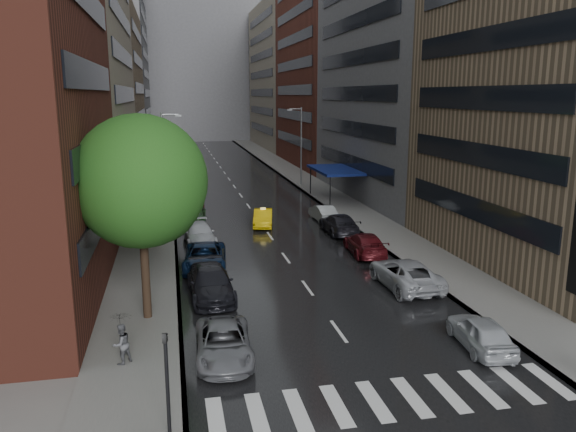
# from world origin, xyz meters

# --- Properties ---
(ground) EXTENTS (220.00, 220.00, 0.00)m
(ground) POSITION_xyz_m (0.00, 0.00, 0.00)
(ground) COLOR gray
(ground) RESTS_ON ground
(road) EXTENTS (14.00, 140.00, 0.01)m
(road) POSITION_xyz_m (0.00, 50.00, 0.01)
(road) COLOR black
(road) RESTS_ON ground
(sidewalk_left) EXTENTS (4.00, 140.00, 0.15)m
(sidewalk_left) POSITION_xyz_m (-9.00, 50.00, 0.07)
(sidewalk_left) COLOR gray
(sidewalk_left) RESTS_ON ground
(sidewalk_right) EXTENTS (4.00, 140.00, 0.15)m
(sidewalk_right) POSITION_xyz_m (9.00, 50.00, 0.07)
(sidewalk_right) COLOR gray
(sidewalk_right) RESTS_ON ground
(crosswalk) EXTENTS (13.15, 2.80, 0.01)m
(crosswalk) POSITION_xyz_m (0.20, -2.00, 0.01)
(crosswalk) COLOR silver
(crosswalk) RESTS_ON ground
(buildings_left) EXTENTS (8.00, 108.00, 38.00)m
(buildings_left) POSITION_xyz_m (-15.00, 58.79, 15.99)
(buildings_left) COLOR maroon
(buildings_left) RESTS_ON ground
(buildings_right) EXTENTS (8.05, 109.10, 36.00)m
(buildings_right) POSITION_xyz_m (15.00, 56.70, 15.03)
(buildings_right) COLOR #937A5B
(buildings_right) RESTS_ON ground
(building_far) EXTENTS (40.00, 14.00, 32.00)m
(building_far) POSITION_xyz_m (0.00, 118.00, 16.00)
(building_far) COLOR slate
(building_far) RESTS_ON ground
(tree_near) EXTENTS (6.16, 6.16, 9.81)m
(tree_near) POSITION_xyz_m (-8.60, 7.20, 6.72)
(tree_near) COLOR #382619
(tree_near) RESTS_ON ground
(tree_mid) EXTENTS (4.93, 4.93, 7.86)m
(tree_mid) POSITION_xyz_m (-8.60, 20.86, 5.38)
(tree_mid) COLOR #382619
(tree_mid) RESTS_ON ground
(tree_far) EXTENTS (5.57, 5.57, 8.87)m
(tree_far) POSITION_xyz_m (-8.60, 29.23, 6.07)
(tree_far) COLOR #382619
(tree_far) RESTS_ON ground
(taxi) EXTENTS (2.28, 4.46, 1.40)m
(taxi) POSITION_xyz_m (0.02, 25.35, 0.70)
(taxi) COLOR gold
(taxi) RESTS_ON ground
(parked_cars_left) EXTENTS (3.07, 42.61, 1.60)m
(parked_cars_left) POSITION_xyz_m (-5.40, 19.36, 0.73)
(parked_cars_left) COLOR slate
(parked_cars_left) RESTS_ON ground
(parked_cars_right) EXTENTS (2.75, 29.65, 1.59)m
(parked_cars_right) POSITION_xyz_m (5.40, 14.20, 0.76)
(parked_cars_right) COLOR #B5BAC0
(parked_cars_right) RESTS_ON ground
(ped_black_umbrella) EXTENTS (1.02, 1.00, 2.09)m
(ped_black_umbrella) POSITION_xyz_m (-9.43, 2.51, 1.39)
(ped_black_umbrella) COLOR #545559
(ped_black_umbrella) RESTS_ON sidewalk_left
(traffic_light) EXTENTS (0.18, 0.15, 3.45)m
(traffic_light) POSITION_xyz_m (-7.60, -2.84, 2.23)
(traffic_light) COLOR black
(traffic_light) RESTS_ON sidewalk_left
(street_lamp_left) EXTENTS (1.74, 0.22, 9.00)m
(street_lamp_left) POSITION_xyz_m (-7.72, 30.00, 4.89)
(street_lamp_left) COLOR gray
(street_lamp_left) RESTS_ON sidewalk_left
(street_lamp_right) EXTENTS (1.74, 0.22, 9.00)m
(street_lamp_right) POSITION_xyz_m (7.72, 45.00, 4.89)
(street_lamp_right) COLOR gray
(street_lamp_right) RESTS_ON sidewalk_right
(awning) EXTENTS (4.00, 8.00, 3.12)m
(awning) POSITION_xyz_m (8.98, 35.00, 3.13)
(awning) COLOR navy
(awning) RESTS_ON sidewalk_right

